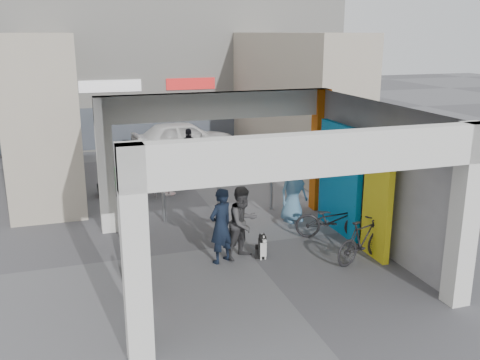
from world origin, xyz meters
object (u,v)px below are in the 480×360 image
object	(u,v)px
white_van	(184,138)
man_elderly	(293,191)
produce_stand	(118,184)
bicycle_front	(333,220)
bicycle_rear	(363,240)
border_collie	(261,248)
man_crates	(189,150)
man_back_turned	(243,223)
man_with_dog	(221,226)
cafe_set	(163,182)

from	to	relation	value
white_van	man_elderly	bearing A→B (deg)	-178.14
produce_stand	bicycle_front	xyz separation A→B (m)	(4.77, -5.49, 0.15)
bicycle_front	bicycle_rear	world-z (taller)	bicycle_rear
border_collie	man_crates	world-z (taller)	man_crates
man_back_turned	border_collie	bearing A→B (deg)	-48.21
border_collie	man_elderly	size ratio (longest dim) A/B	0.36
border_collie	bicycle_front	size ratio (longest dim) A/B	0.34
white_van	man_with_dog	bearing A→B (deg)	166.76
cafe_set	border_collie	bearing A→B (deg)	-78.27
produce_stand	man_back_turned	size ratio (longest dim) A/B	0.76
man_back_turned	man_elderly	distance (m)	2.83
produce_stand	white_van	size ratio (longest dim) A/B	0.29
man_back_turned	white_van	world-z (taller)	man_back_turned
cafe_set	produce_stand	world-z (taller)	cafe_set
bicycle_rear	white_van	world-z (taller)	white_van
man_crates	bicycle_rear	bearing A→B (deg)	109.28
cafe_set	man_elderly	distance (m)	4.83
bicycle_rear	white_van	bearing A→B (deg)	-12.62
border_collie	cafe_set	bearing A→B (deg)	122.26
produce_stand	bicycle_rear	world-z (taller)	bicycle_rear
cafe_set	white_van	size ratio (longest dim) A/B	0.35
man_back_turned	produce_stand	bearing A→B (deg)	84.28
produce_stand	man_elderly	bearing A→B (deg)	-45.51
cafe_set	man_elderly	xyz separation A→B (m)	(2.91, -3.82, 0.54)
man_crates	white_van	size ratio (longest dim) A/B	0.37
produce_stand	bicycle_front	size ratio (longest dim) A/B	0.69
border_collie	white_van	world-z (taller)	white_van
man_with_dog	bicycle_rear	size ratio (longest dim) A/B	1.04
man_with_dog	man_elderly	bearing A→B (deg)	-170.61
man_with_dog	bicycle_rear	distance (m)	3.22
cafe_set	man_crates	world-z (taller)	man_crates
man_with_dog	man_crates	distance (m)	8.28
bicycle_front	man_back_turned	bearing A→B (deg)	122.30
border_collie	white_van	distance (m)	10.96
produce_stand	border_collie	distance (m)	6.65
cafe_set	man_back_turned	world-z (taller)	man_back_turned
man_back_turned	cafe_set	bearing A→B (deg)	71.66
border_collie	produce_stand	bearing A→B (deg)	134.08
produce_stand	man_with_dog	size ratio (longest dim) A/B	0.74
produce_stand	bicycle_rear	size ratio (longest dim) A/B	0.77
border_collie	man_crates	size ratio (longest dim) A/B	0.39
border_collie	white_van	xyz separation A→B (m)	(0.54, 10.94, 0.49)
man_crates	white_van	world-z (taller)	man_crates
man_back_turned	bicycle_rear	world-z (taller)	man_back_turned
produce_stand	man_elderly	size ratio (longest dim) A/B	0.74
man_back_turned	bicycle_rear	size ratio (longest dim) A/B	1.02
produce_stand	border_collie	world-z (taller)	produce_stand
cafe_set	man_elderly	bearing A→B (deg)	-52.75
man_elderly	man_with_dog	bearing A→B (deg)	-158.64
man_crates	bicycle_front	world-z (taller)	man_crates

